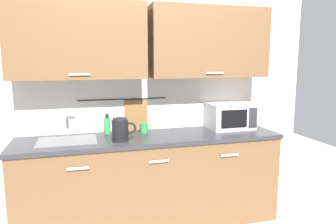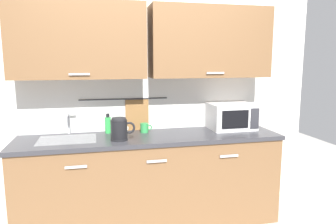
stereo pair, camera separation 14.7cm
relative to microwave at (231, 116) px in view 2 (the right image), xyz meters
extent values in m
cube|color=brown|center=(-0.89, -0.11, -0.61)|extent=(2.50, 0.60, 0.86)
cube|color=#B7B7BC|center=(-1.58, -0.42, -0.30)|extent=(0.18, 0.02, 0.02)
cube|color=#B7B7BC|center=(-0.89, -0.42, -0.30)|extent=(0.18, 0.02, 0.02)
cube|color=#B7B7BC|center=(-0.20, -0.42, -0.30)|extent=(0.18, 0.02, 0.02)
cube|color=#333338|center=(-0.89, -0.11, -0.16)|extent=(2.53, 0.63, 0.04)
cube|color=#9EA0A5|center=(-1.67, -0.09, -0.18)|extent=(0.52, 0.38, 0.09)
cube|color=silver|center=(-0.89, 0.22, 0.21)|extent=(3.70, 0.06, 2.50)
cube|color=silver|center=(-0.89, 0.19, 0.14)|extent=(2.50, 0.01, 0.55)
cube|color=brown|center=(-1.53, 0.03, 0.77)|extent=(1.22, 0.33, 0.70)
cube|color=#B7B7BC|center=(-1.53, -0.15, 0.47)|extent=(0.18, 0.01, 0.02)
cube|color=brown|center=(-0.25, 0.03, 0.77)|extent=(1.22, 0.33, 0.70)
cube|color=#B7B7BC|center=(-0.25, -0.15, 0.47)|extent=(0.18, 0.01, 0.02)
cylinder|color=#333338|center=(-1.11, 0.17, 0.19)|extent=(0.90, 0.01, 0.01)
cube|color=olive|center=(-0.98, 0.17, 0.01)|extent=(0.24, 0.02, 0.34)
cylinder|color=#B2B5BA|center=(-1.67, 0.14, -0.03)|extent=(0.03, 0.03, 0.22)
cylinder|color=#B2B5BA|center=(-1.67, 0.06, 0.07)|extent=(0.02, 0.16, 0.02)
cube|color=#B2B5BA|center=(-1.63, 0.14, 0.06)|extent=(0.07, 0.02, 0.01)
cube|color=white|center=(0.00, 0.00, 0.00)|extent=(0.46, 0.34, 0.27)
cube|color=black|center=(-0.04, -0.17, 0.00)|extent=(0.29, 0.01, 0.18)
cube|color=#2D2D33|center=(0.18, -0.17, 0.00)|extent=(0.09, 0.01, 0.21)
cylinder|color=black|center=(-1.20, -0.22, -0.13)|extent=(0.16, 0.16, 0.02)
cylinder|color=black|center=(-1.20, -0.22, -0.03)|extent=(0.15, 0.15, 0.17)
cylinder|color=#262628|center=(-1.20, -0.22, 0.06)|extent=(0.13, 0.13, 0.02)
torus|color=black|center=(-1.11, -0.22, -0.02)|extent=(0.11, 0.02, 0.11)
cylinder|color=green|center=(-1.29, 0.10, -0.06)|extent=(0.06, 0.06, 0.16)
cylinder|color=black|center=(-1.29, 0.10, 0.04)|extent=(0.03, 0.03, 0.04)
cylinder|color=silver|center=(-1.17, 0.04, -0.09)|extent=(0.08, 0.08, 0.09)
torus|color=silver|center=(-1.11, 0.04, -0.09)|extent=(0.06, 0.01, 0.06)
cylinder|color=green|center=(-0.93, 0.04, -0.09)|extent=(0.08, 0.08, 0.09)
torus|color=green|center=(-0.88, 0.04, -0.09)|extent=(0.06, 0.01, 0.06)
camera|label=1|loc=(-1.54, -3.02, 0.58)|focal=33.71mm
camera|label=2|loc=(-1.40, -3.05, 0.58)|focal=33.71mm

